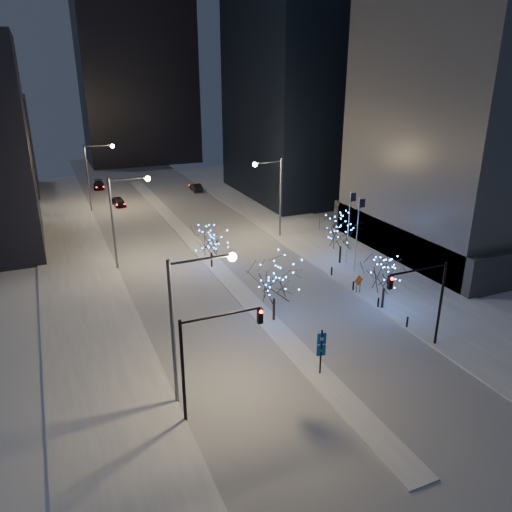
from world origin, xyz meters
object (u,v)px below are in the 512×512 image
car_near (119,202)px  wayfinding_sign (321,348)px  traffic_signal_west (207,349)px  traffic_signal_east (426,293)px  car_mid (196,187)px  holiday_tree_plaza_near (385,275)px  holiday_tree_median_near (274,279)px  holiday_tree_median_far (211,241)px  construction_sign (359,282)px  street_lamp_east (274,188)px  street_lamp_w_far (94,168)px  holiday_tree_plaza_far (342,232)px  street_lamp_w_mid (122,210)px  car_far (99,185)px  street_lamp_w_near (188,310)px

car_near → wayfinding_sign: bearing=-88.2°
traffic_signal_west → traffic_signal_east: bearing=3.3°
car_mid → holiday_tree_plaza_near: size_ratio=0.84×
holiday_tree_median_near → traffic_signal_east: bearing=-45.3°
traffic_signal_east → car_near: size_ratio=1.74×
car_mid → holiday_tree_median_far: (-8.91, -35.22, 2.46)m
holiday_tree_median_near → construction_sign: bearing=10.3°
street_lamp_east → holiday_tree_plaza_near: street_lamp_east is taller
street_lamp_w_far → holiday_tree_median_near: street_lamp_w_far is taller
holiday_tree_plaza_near → holiday_tree_plaza_far: 11.20m
wayfinding_sign → holiday_tree_plaza_far: bearing=65.9°
holiday_tree_median_far → holiday_tree_plaza_near: (11.00, -15.45, 0.23)m
holiday_tree_median_far → street_lamp_w_mid: bearing=156.0°
car_mid → street_lamp_w_far: bearing=21.7°
car_near → holiday_tree_plaza_near: 48.74m
car_mid → car_far: size_ratio=0.92×
car_near → construction_sign: size_ratio=2.21×
street_lamp_east → car_mid: bearing=93.4°
traffic_signal_west → holiday_tree_plaza_near: size_ratio=1.44×
street_lamp_w_mid → car_mid: bearing=61.1°
street_lamp_w_far → street_lamp_w_near: bearing=-90.0°
street_lamp_w_near → street_lamp_east: bearing=55.8°
traffic_signal_west → car_near: bearing=87.1°
holiday_tree_median_far → traffic_signal_east: bearing=-67.0°
street_lamp_w_far → holiday_tree_plaza_near: bearing=-66.3°
street_lamp_w_far → car_mid: street_lamp_w_far is taller
car_near → car_far: bearing=91.5°
street_lamp_w_mid → wayfinding_sign: 27.86m
street_lamp_w_far → traffic_signal_east: bearing=-70.7°
traffic_signal_west → wayfinding_sign: bearing=6.7°
street_lamp_w_far → car_near: 6.87m
car_far → holiday_tree_median_near: 58.32m
car_mid → construction_sign: (1.89, -47.14, 0.57)m
holiday_tree_median_far → car_far: bearing=98.5°
street_lamp_east → wayfinding_sign: (-9.98, -29.00, -4.24)m
traffic_signal_west → wayfinding_sign: traffic_signal_west is taller
street_lamp_east → car_near: (-15.76, 23.68, -5.77)m
street_lamp_w_mid → traffic_signal_east: (17.88, -26.00, -1.74)m
wayfinding_sign → street_lamp_w_mid: bearing=120.9°
holiday_tree_plaza_far → construction_sign: bearing=-109.4°
traffic_signal_west → holiday_tree_plaza_far: size_ratio=1.25×
car_near → holiday_tree_median_near: (6.18, -44.14, 3.24)m
traffic_signal_east → construction_sign: 10.99m
holiday_tree_median_near → street_lamp_w_far: bearing=102.5°
car_mid → street_lamp_east: bearing=94.6°
street_lamp_w_mid → street_lamp_east: size_ratio=1.00×
holiday_tree_plaza_far → construction_sign: holiday_tree_plaza_far is taller
traffic_signal_east → street_lamp_w_near: bearing=176.8°
street_lamp_w_near → car_mid: street_lamp_w_near is taller
traffic_signal_east → holiday_tree_plaza_far: bearing=77.4°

